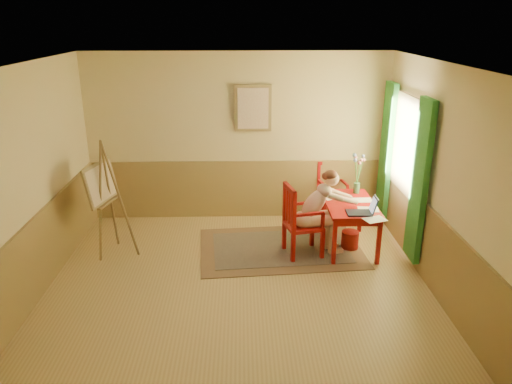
{
  "coord_description": "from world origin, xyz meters",
  "views": [
    {
      "loc": [
        0.07,
        -5.68,
        3.3
      ],
      "look_at": [
        0.25,
        0.55,
        1.05
      ],
      "focal_mm": 34.15,
      "sensor_mm": 36.0,
      "label": 1
    }
  ],
  "objects_px": {
    "chair_back": "(331,191)",
    "easel": "(103,188)",
    "figure": "(319,209)",
    "table": "(350,208)",
    "chair_left": "(300,221)",
    "laptop": "(364,210)"
  },
  "relations": [
    {
      "from": "figure",
      "to": "easel",
      "type": "xyz_separation_m",
      "value": [
        -3.08,
        0.12,
        0.31
      ]
    },
    {
      "from": "chair_back",
      "to": "figure",
      "type": "bearing_deg",
      "value": -107.48
    },
    {
      "from": "chair_back",
      "to": "easel",
      "type": "distance_m",
      "value": 3.74
    },
    {
      "from": "table",
      "to": "chair_left",
      "type": "distance_m",
      "value": 0.8
    },
    {
      "from": "laptop",
      "to": "chair_back",
      "type": "bearing_deg",
      "value": 95.85
    },
    {
      "from": "chair_left",
      "to": "figure",
      "type": "relative_size",
      "value": 0.84
    },
    {
      "from": "chair_left",
      "to": "laptop",
      "type": "relative_size",
      "value": 2.61
    },
    {
      "from": "table",
      "to": "chair_left",
      "type": "xyz_separation_m",
      "value": [
        -0.76,
        -0.24,
        -0.09
      ]
    },
    {
      "from": "table",
      "to": "easel",
      "type": "relative_size",
      "value": 0.7
    },
    {
      "from": "chair_back",
      "to": "easel",
      "type": "relative_size",
      "value": 0.57
    },
    {
      "from": "chair_left",
      "to": "table",
      "type": "bearing_deg",
      "value": 17.32
    },
    {
      "from": "table",
      "to": "chair_left",
      "type": "bearing_deg",
      "value": -162.68
    },
    {
      "from": "easel",
      "to": "laptop",
      "type": "bearing_deg",
      "value": -5.56
    },
    {
      "from": "chair_left",
      "to": "chair_back",
      "type": "height_order",
      "value": "chair_left"
    },
    {
      "from": "laptop",
      "to": "figure",
      "type": "bearing_deg",
      "value": 157.9
    },
    {
      "from": "chair_left",
      "to": "chair_back",
      "type": "xyz_separation_m",
      "value": [
        0.7,
        1.38,
        -0.04
      ]
    },
    {
      "from": "table",
      "to": "chair_back",
      "type": "bearing_deg",
      "value": 93.11
    },
    {
      "from": "chair_back",
      "to": "figure",
      "type": "relative_size",
      "value": 0.77
    },
    {
      "from": "chair_left",
      "to": "chair_back",
      "type": "distance_m",
      "value": 1.55
    },
    {
      "from": "table",
      "to": "easel",
      "type": "xyz_separation_m",
      "value": [
        -3.56,
        -0.07,
        0.39
      ]
    },
    {
      "from": "chair_back",
      "to": "laptop",
      "type": "xyz_separation_m",
      "value": [
        0.16,
        -1.57,
        0.28
      ]
    },
    {
      "from": "chair_left",
      "to": "laptop",
      "type": "xyz_separation_m",
      "value": [
        0.86,
        -0.19,
        0.23
      ]
    }
  ]
}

